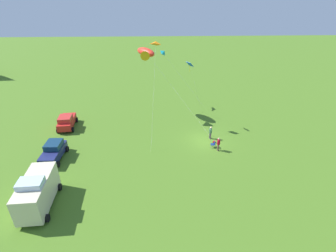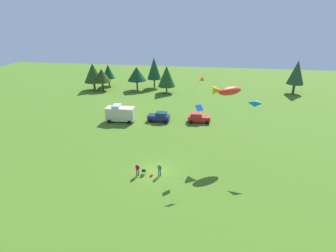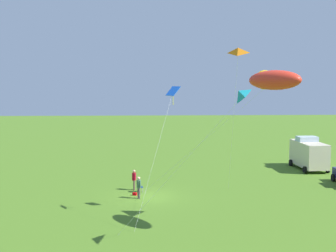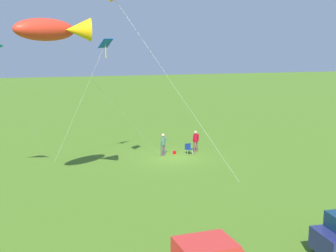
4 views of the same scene
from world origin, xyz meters
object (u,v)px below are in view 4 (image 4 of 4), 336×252
person_spectator (196,140)px  backpack_on_grass (174,153)px  person_kite_flyer (163,143)px  kite_large_fish (53,30)px  folding_chair (188,148)px  kite_diamond_blue (104,47)px

person_spectator → backpack_on_grass: person_spectator is taller
person_kite_flyer → backpack_on_grass: bearing=92.9°
person_spectator → kite_large_fish: size_ratio=0.17×
folding_chair → kite_large_fish: size_ratio=0.08×
backpack_on_grass → kite_diamond_blue: bearing=25.9°
person_kite_flyer → kite_large_fish: bearing=-60.6°
folding_chair → kite_diamond_blue: size_ratio=0.09×
folding_chair → kite_diamond_blue: 10.57m
person_spectator → kite_diamond_blue: (7.41, 2.83, 7.29)m
backpack_on_grass → folding_chair: bearing=163.1°
person_kite_flyer → kite_large_fish: kite_large_fish is taller
folding_chair → backpack_on_grass: folding_chair is taller
person_kite_flyer → kite_diamond_blue: 8.95m
folding_chair → kite_large_fish: 15.76m
folding_chair → kite_large_fish: bearing=-58.6°
folding_chair → backpack_on_grass: size_ratio=2.56×
person_kite_flyer → backpack_on_grass: size_ratio=5.44×
kite_diamond_blue → person_spectator: bearing=-159.1°
kite_large_fish → kite_diamond_blue: (-3.36, -5.90, -1.02)m
folding_chair → kite_large_fish: (10.05, 8.32, 8.84)m
person_kite_flyer → backpack_on_grass: 1.41m
folding_chair → kite_diamond_blue: bearing=-78.4°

